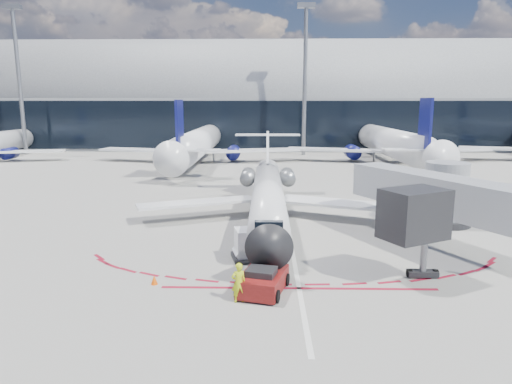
{
  "coord_description": "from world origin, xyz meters",
  "views": [
    {
      "loc": [
        -1.72,
        -33.23,
        9.26
      ],
      "look_at": [
        -2.43,
        -0.01,
        2.7
      ],
      "focal_mm": 32.0,
      "sensor_mm": 36.0,
      "label": 1
    }
  ],
  "objects_px": {
    "pushback_tug": "(263,281)",
    "uld_container": "(249,245)",
    "regional_jet": "(268,193)",
    "ramp_worker": "(239,283)"
  },
  "relations": [
    {
      "from": "regional_jet",
      "to": "pushback_tug",
      "type": "distance_m",
      "value": 14.18
    },
    {
      "from": "pushback_tug",
      "to": "uld_container",
      "type": "height_order",
      "value": "uld_container"
    },
    {
      "from": "regional_jet",
      "to": "ramp_worker",
      "type": "height_order",
      "value": "regional_jet"
    },
    {
      "from": "ramp_worker",
      "to": "regional_jet",
      "type": "bearing_deg",
      "value": -114.91
    },
    {
      "from": "regional_jet",
      "to": "uld_container",
      "type": "xyz_separation_m",
      "value": [
        -1.14,
        -9.39,
        -1.23
      ]
    },
    {
      "from": "regional_jet",
      "to": "uld_container",
      "type": "distance_m",
      "value": 9.54
    },
    {
      "from": "pushback_tug",
      "to": "uld_container",
      "type": "distance_m",
      "value": 4.78
    },
    {
      "from": "uld_container",
      "to": "pushback_tug",
      "type": "bearing_deg",
      "value": -92.7
    },
    {
      "from": "regional_jet",
      "to": "pushback_tug",
      "type": "bearing_deg",
      "value": -91.24
    },
    {
      "from": "regional_jet",
      "to": "ramp_worker",
      "type": "bearing_deg",
      "value": -95.36
    }
  ]
}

